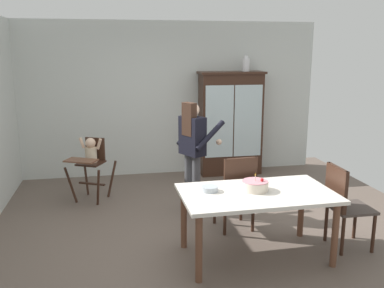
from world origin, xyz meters
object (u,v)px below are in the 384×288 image
object	(u,v)px
birthday_cake	(255,186)
serving_bowl	(210,189)
dining_chair_far_side	(237,188)
ceramic_vase	(246,64)
dining_table	(257,200)
adult_person	(193,144)
high_chair_with_toddler	(91,158)
china_cabinet	(230,123)
dining_chair_right_end	(343,201)

from	to	relation	value
birthday_cake	serving_bowl	bearing A→B (deg)	172.37
birthday_cake	dining_chair_far_side	bearing A→B (deg)	90.06
ceramic_vase	dining_table	size ratio (longest dim) A/B	0.17
adult_person	dining_chair_far_side	distance (m)	0.93
high_chair_with_toddler	birthday_cake	bearing A→B (deg)	-23.14
serving_bowl	dining_chair_far_side	bearing A→B (deg)	49.94
high_chair_with_toddler	adult_person	bearing A→B (deg)	-1.92
dining_table	birthday_cake	distance (m)	0.15
serving_bowl	high_chair_with_toddler	bearing A→B (deg)	122.84
china_cabinet	dining_chair_far_side	size ratio (longest dim) A/B	1.91
birthday_cake	dining_table	bearing A→B (deg)	-83.42
adult_person	serving_bowl	size ratio (longest dim) A/B	8.50
serving_bowl	dining_chair_far_side	xyz separation A→B (m)	(0.48, 0.57, -0.21)
adult_person	birthday_cake	bearing A→B (deg)	168.49
china_cabinet	dining_chair_right_end	world-z (taller)	china_cabinet
china_cabinet	serving_bowl	distance (m)	3.23
serving_bowl	dining_chair_right_end	bearing A→B (deg)	-3.43
ceramic_vase	serving_bowl	bearing A→B (deg)	-114.04
dining_table	dining_chair_far_side	distance (m)	0.69
ceramic_vase	high_chair_with_toddler	world-z (taller)	ceramic_vase
ceramic_vase	dining_table	world-z (taller)	ceramic_vase
adult_person	high_chair_with_toddler	bearing A→B (deg)	33.38
china_cabinet	ceramic_vase	distance (m)	1.06
dining_chair_right_end	serving_bowl	bearing A→B (deg)	87.07
birthday_cake	dining_chair_far_side	size ratio (longest dim) A/B	0.29
ceramic_vase	adult_person	world-z (taller)	ceramic_vase
ceramic_vase	adult_person	distance (m)	2.38
china_cabinet	adult_person	size ratio (longest dim) A/B	1.20
china_cabinet	high_chair_with_toddler	bearing A→B (deg)	-157.74
dining_table	dining_chair_right_end	bearing A→B (deg)	1.36
ceramic_vase	dining_chair_far_side	world-z (taller)	ceramic_vase
adult_person	ceramic_vase	bearing A→B (deg)	-64.77
high_chair_with_toddler	birthday_cake	xyz separation A→B (m)	(1.80, -2.11, 0.14)
birthday_cake	dining_chair_far_side	world-z (taller)	dining_chair_far_side
birthday_cake	dining_chair_right_end	world-z (taller)	dining_chair_right_end
china_cabinet	adult_person	xyz separation A→B (m)	(-1.02, -1.74, 0.04)
ceramic_vase	dining_chair_right_end	bearing A→B (deg)	-87.10
adult_person	serving_bowl	xyz separation A→B (m)	(-0.07, -1.30, -0.20)
high_chair_with_toddler	dining_chair_right_end	world-z (taller)	dining_chair_right_end
dining_chair_far_side	high_chair_with_toddler	bearing A→B (deg)	-44.86
birthday_cake	high_chair_with_toddler	bearing A→B (deg)	130.49
dining_chair_far_side	serving_bowl	bearing A→B (deg)	44.38
dining_table	birthday_cake	size ratio (longest dim) A/B	5.84
high_chair_with_toddler	serving_bowl	distance (m)	2.44
dining_table	dining_chair_far_side	xyz separation A→B (m)	(-0.01, 0.69, -0.10)
adult_person	dining_table	world-z (taller)	adult_person
birthday_cake	serving_bowl	xyz separation A→B (m)	(-0.48, 0.06, -0.03)
high_chair_with_toddler	dining_table	world-z (taller)	high_chair_with_toddler
dining_chair_far_side	china_cabinet	bearing A→B (deg)	-109.55
high_chair_with_toddler	serving_bowl	size ratio (longest dim) A/B	5.28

